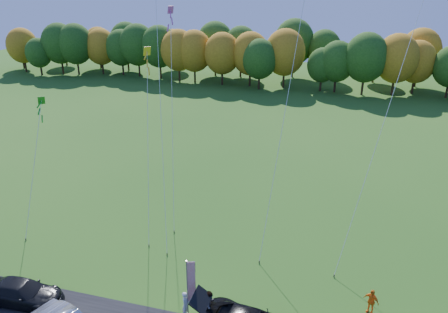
# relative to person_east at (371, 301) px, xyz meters

# --- Properties ---
(ground) EXTENTS (160.00, 160.00, 0.00)m
(ground) POSITION_rel_person_east_xyz_m (-9.79, -2.06, -0.78)
(ground) COLOR #225115
(tree_line) EXTENTS (116.00, 12.00, 10.00)m
(tree_line) POSITION_rel_person_east_xyz_m (-9.79, 52.94, -0.78)
(tree_line) COLOR #1E4711
(tree_line) RESTS_ON ground
(dark_truck_a) EXTENTS (4.87, 2.20, 1.38)m
(dark_truck_a) POSITION_rel_person_east_xyz_m (-19.63, -4.68, -0.09)
(dark_truck_a) COLOR black
(dark_truck_a) RESTS_ON ground
(person_tailgate_a) EXTENTS (0.46, 0.64, 1.64)m
(person_tailgate_a) POSITION_rel_person_east_xyz_m (-10.02, -3.17, 0.04)
(person_tailgate_a) COLOR silver
(person_tailgate_a) RESTS_ON ground
(person_tailgate_b) EXTENTS (0.93, 1.08, 1.93)m
(person_tailgate_b) POSITION_rel_person_east_xyz_m (-8.64, -3.05, 0.18)
(person_tailgate_b) COLOR gray
(person_tailgate_b) RESTS_ON ground
(person_east) EXTENTS (0.98, 0.77, 1.56)m
(person_east) POSITION_rel_person_east_xyz_m (0.00, 0.00, 0.00)
(person_east) COLOR orange
(person_east) RESTS_ON ground
(feather_flag) EXTENTS (0.47, 0.22, 3.72)m
(feather_flag) POSITION_rel_person_east_xyz_m (-9.76, -2.99, 1.48)
(feather_flag) COLOR #999999
(feather_flag) RESTS_ON ground
(kite_delta_blue) EXTENTS (5.89, 11.69, 23.18)m
(kite_delta_blue) POSITION_rel_person_east_xyz_m (-15.58, 7.31, 10.34)
(kite_delta_blue) COLOR #4C3F33
(kite_delta_blue) RESTS_ON ground
(kite_parafoil_orange) EXTENTS (7.74, 13.38, 26.37)m
(kite_parafoil_orange) POSITION_rel_person_east_xyz_m (0.79, 9.03, 12.18)
(kite_parafoil_orange) COLOR #4C3F33
(kite_parafoil_orange) RESTS_ON ground
(kite_delta_red) EXTENTS (2.85, 10.16, 22.25)m
(kite_delta_red) POSITION_rel_person_east_xyz_m (-6.26, 7.58, 10.37)
(kite_delta_red) COLOR #4C3F33
(kite_delta_red) RESTS_ON ground
(kite_diamond_yellow) EXTENTS (2.90, 7.17, 13.34)m
(kite_diamond_yellow) POSITION_rel_person_east_xyz_m (-16.10, 5.84, 5.67)
(kite_diamond_yellow) COLOR #4C3F33
(kite_diamond_yellow) RESTS_ON ground
(kite_diamond_green) EXTENTS (1.06, 4.74, 10.06)m
(kite_diamond_green) POSITION_rel_person_east_xyz_m (-23.97, 3.53, 5.69)
(kite_diamond_green) COLOR #4C3F33
(kite_diamond_green) RESTS_ON ground
(kite_diamond_pink) EXTENTS (2.94, 7.59, 16.02)m
(kite_diamond_pink) POSITION_rel_person_east_xyz_m (-15.12, 8.28, 7.05)
(kite_diamond_pink) COLOR #4C3F33
(kite_diamond_pink) RESTS_ON ground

